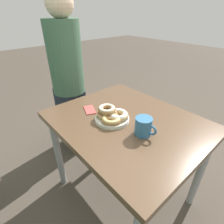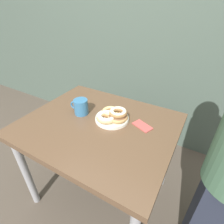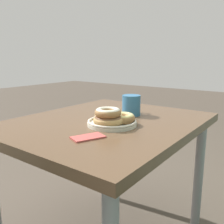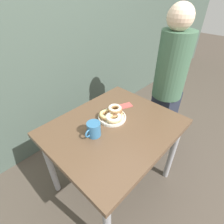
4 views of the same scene
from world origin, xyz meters
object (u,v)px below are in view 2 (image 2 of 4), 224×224
at_px(coffee_mug, 81,107).
at_px(napkin, 142,126).
at_px(dining_table, 99,134).
at_px(donut_plate, 113,115).

relative_size(coffee_mug, napkin, 0.95).
distance_m(dining_table, coffee_mug, 0.22).
height_order(dining_table, coffee_mug, coffee_mug).
height_order(donut_plate, coffee_mug, coffee_mug).
xyz_separation_m(dining_table, coffee_mug, (-0.16, 0.04, 0.14)).
bearing_deg(donut_plate, dining_table, -129.24).
bearing_deg(napkin, dining_table, -156.92).
height_order(coffee_mug, napkin, coffee_mug).
bearing_deg(napkin, coffee_mug, -170.33).
xyz_separation_m(dining_table, napkin, (0.25, 0.11, 0.09)).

